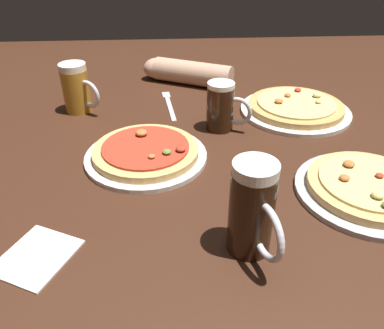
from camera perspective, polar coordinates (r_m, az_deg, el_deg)
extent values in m
cube|color=#3D2114|center=(0.91, 0.00, -1.85)|extent=(2.40, 2.40, 0.03)
cylinder|color=#B2B2B7|center=(0.91, 24.77, -3.70)|extent=(0.31, 0.31, 0.01)
cylinder|color=tan|center=(0.90, 24.99, -2.93)|extent=(0.26, 0.26, 0.02)
cylinder|color=#DBC67A|center=(0.90, 25.16, -2.31)|extent=(0.21, 0.21, 0.01)
ellipsoid|color=#C67038|center=(0.87, 21.86, -1.83)|extent=(0.02, 0.02, 0.01)
ellipsoid|color=#C67038|center=(0.92, 22.43, 0.11)|extent=(0.03, 0.03, 0.01)
ellipsoid|color=#B73823|center=(0.91, 26.25, -1.47)|extent=(0.02, 0.02, 0.01)
ellipsoid|color=#DBC67A|center=(0.85, 26.06, -4.09)|extent=(0.03, 0.03, 0.01)
cylinder|color=silver|center=(0.96, -6.87, 1.23)|extent=(0.30, 0.30, 0.01)
cylinder|color=tan|center=(0.95, -6.92, 2.00)|extent=(0.26, 0.26, 0.02)
cylinder|color=#B73823|center=(0.94, -6.97, 2.63)|extent=(0.21, 0.21, 0.01)
ellipsoid|color=#B73823|center=(0.91, -1.69, 2.36)|extent=(0.02, 0.02, 0.01)
ellipsoid|color=#C67038|center=(0.99, -7.57, 4.75)|extent=(0.03, 0.03, 0.02)
ellipsoid|color=olive|center=(0.90, -3.79, 1.91)|extent=(0.02, 0.02, 0.01)
ellipsoid|color=#C67038|center=(0.89, -6.05, 1.24)|extent=(0.02, 0.02, 0.01)
cylinder|color=silver|center=(1.23, 15.13, 7.75)|extent=(0.33, 0.33, 0.01)
cylinder|color=tan|center=(1.22, 15.23, 8.38)|extent=(0.29, 0.29, 0.02)
cylinder|color=#DBC67A|center=(1.22, 15.31, 8.89)|extent=(0.24, 0.24, 0.01)
ellipsoid|color=#DBC67A|center=(1.23, 18.40, 8.89)|extent=(0.02, 0.02, 0.01)
ellipsoid|color=#C67038|center=(1.20, 12.86, 9.24)|extent=(0.03, 0.03, 0.01)
ellipsoid|color=#B73823|center=(1.30, 15.55, 10.71)|extent=(0.02, 0.02, 0.01)
ellipsoid|color=#DBC67A|center=(1.27, 18.19, 9.84)|extent=(0.03, 0.03, 0.01)
ellipsoid|color=#C67038|center=(1.25, 14.13, 10.04)|extent=(0.02, 0.02, 0.01)
cylinder|color=#B27A23|center=(1.23, -16.91, 10.50)|extent=(0.08, 0.08, 0.13)
cylinder|color=white|center=(1.21, -17.48, 13.76)|extent=(0.08, 0.08, 0.02)
torus|color=silver|center=(1.19, -15.17, 10.09)|extent=(0.08, 0.06, 0.08)
cylinder|color=black|center=(1.07, 4.22, 8.35)|extent=(0.08, 0.08, 0.12)
cylinder|color=white|center=(1.04, 4.38, 11.77)|extent=(0.07, 0.07, 0.01)
torus|color=silver|center=(1.06, 6.82, 7.91)|extent=(0.08, 0.05, 0.08)
cylinder|color=black|center=(0.67, 8.82, -7.13)|extent=(0.08, 0.08, 0.16)
cylinder|color=white|center=(0.61, 9.52, -0.67)|extent=(0.08, 0.08, 0.02)
torus|color=silver|center=(0.63, 11.00, -9.87)|extent=(0.04, 0.10, 0.10)
cube|color=white|center=(0.74, -22.22, -12.50)|extent=(0.16, 0.17, 0.01)
cube|color=silver|center=(1.22, -3.27, 8.51)|extent=(0.04, 0.19, 0.01)
cube|color=silver|center=(1.32, -3.89, 10.45)|extent=(0.03, 0.05, 0.00)
cylinder|color=tan|center=(1.40, 0.11, 13.50)|extent=(0.29, 0.20, 0.08)
ellipsoid|color=tan|center=(1.46, -5.22, 14.15)|extent=(0.10, 0.08, 0.07)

